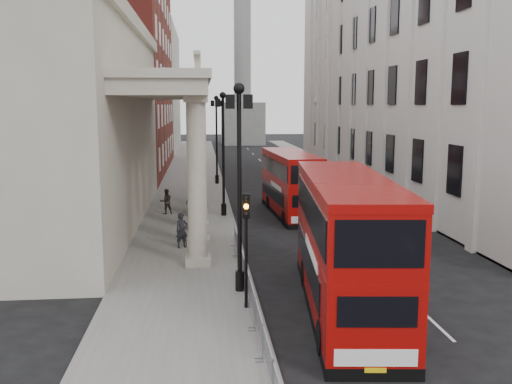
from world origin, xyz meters
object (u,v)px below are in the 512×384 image
Objects in this scene: lamp_post_south at (239,174)px; traffic_light at (246,229)px; bus_near at (346,241)px; pedestrian_a at (182,230)px; pedestrian_c at (192,200)px; lamp_post_mid at (223,145)px; bus_far at (290,182)px; lamp_post_north at (217,133)px; pedestrian_b at (166,202)px; monument_column at (242,60)px.

lamp_post_south is 1.93× the size of traffic_light.
bus_near is at bearing -29.43° from lamp_post_south.
pedestrian_a reaches higher than pedestrian_c.
bus_near is (3.70, -0.13, -0.49)m from traffic_light.
lamp_post_mid reaches higher than pedestrian_c.
bus_near is 18.73m from bus_far.
pedestrian_c is (-2.18, -14.40, -3.94)m from lamp_post_north.
pedestrian_c is (-2.18, 1.60, -3.94)m from lamp_post_mid.
pedestrian_a is (-7.23, -9.25, -1.22)m from bus_far.
traffic_light is 19.15m from bus_far.
lamp_post_south reaches higher than bus_near.
bus_near is (3.80, -18.14, -2.30)m from lamp_post_mid.
pedestrian_b reaches higher than pedestrian_c.
bus_near is (3.80, -2.14, -2.30)m from lamp_post_south.
bus_far is (4.67, 16.56, -2.65)m from lamp_post_south.
monument_column reaches higher than pedestrian_a.
lamp_post_north is 25.12m from pedestrian_a.
bus_near is at bearing -91.78° from monument_column.
bus_near is 6.94× the size of pedestrian_c.
lamp_post_mid is 9.85m from pedestrian_a.
pedestrian_b is at bearing 103.16° from lamp_post_south.
monument_column is 82.57m from pedestrian_a.
bus_far reaches higher than pedestrian_b.
lamp_post_north reaches higher than bus_far.
lamp_post_south is 0.82× the size of bus_far.
lamp_post_north is 34.43m from bus_near.
monument_column is at bearing 94.07° from bus_near.
pedestrian_b is at bearing -122.06° from pedestrian_c.
lamp_post_south is 4.93m from bus_near.
pedestrian_a is (-2.57, 7.31, -3.87)m from lamp_post_south.
bus_far is at bearing 25.97° from pedestrian_c.
lamp_post_mid is at bearing 90.00° from lamp_post_south.
pedestrian_b is at bearing -98.42° from monument_column.
lamp_post_south reaches higher than pedestrian_a.
lamp_post_south is at bearing -97.66° from pedestrian_a.
pedestrian_b is (-3.94, 0.84, -3.92)m from lamp_post_mid.
traffic_light is at bearing -94.13° from monument_column.
lamp_post_north is at bearing 102.20° from bus_near.
lamp_post_mid is 4.51× the size of pedestrian_a.
traffic_light is at bearing -89.68° from lamp_post_mid.
lamp_post_north is (0.00, 32.00, 0.00)m from lamp_post_south.
pedestrian_b is (-7.74, 18.98, -1.62)m from bus_near.
monument_column reaches higher than bus_far.
pedestrian_a is at bearing 81.02° from pedestrian_b.
bus_far is (-1.93, -71.44, -13.72)m from monument_column.
lamp_post_mid is (-6.60, -72.00, -11.07)m from monument_column.
traffic_light reaches higher than pedestrian_b.
bus_near is 6.41× the size of pedestrian_a.
lamp_post_mid is 5.62m from pedestrian_b.
bus_near is 11.51m from pedestrian_a.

